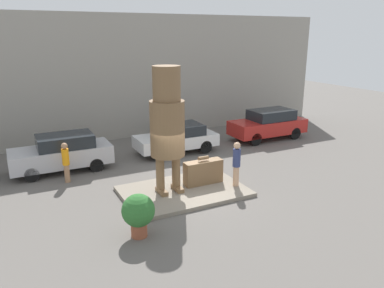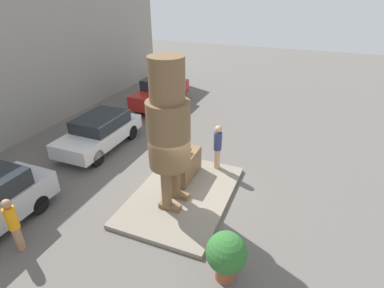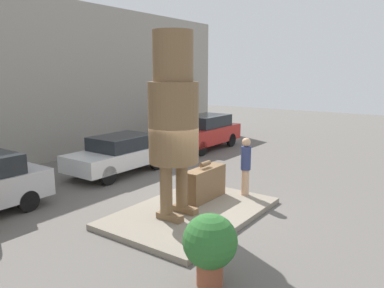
{
  "view_description": "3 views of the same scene",
  "coord_description": "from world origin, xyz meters",
  "px_view_note": "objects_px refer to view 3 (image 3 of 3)",
  "views": [
    {
      "loc": [
        -5.75,
        -12.06,
        5.95
      ],
      "look_at": [
        0.27,
        -0.17,
        1.99
      ],
      "focal_mm": 35.0,
      "sensor_mm": 36.0,
      "label": 1
    },
    {
      "loc": [
        -7.61,
        -3.41,
        6.45
      ],
      "look_at": [
        0.21,
        -0.26,
        2.0
      ],
      "focal_mm": 28.0,
      "sensor_mm": 36.0,
      "label": 2
    },
    {
      "loc": [
        -7.91,
        -5.69,
        3.86
      ],
      "look_at": [
        -0.09,
        -0.07,
        2.02
      ],
      "focal_mm": 35.0,
      "sensor_mm": 36.0,
      "label": 3
    }
  ],
  "objects_px": {
    "statue_figure": "(173,111)",
    "parked_car_red": "(204,131)",
    "tourist": "(246,164)",
    "parked_car_white": "(120,153)",
    "planter_pot": "(210,244)",
    "giant_suitcase": "(205,183)"
  },
  "relations": [
    {
      "from": "statue_figure",
      "to": "parked_car_red",
      "type": "height_order",
      "value": "statue_figure"
    },
    {
      "from": "parked_car_white",
      "to": "tourist",
      "type": "bearing_deg",
      "value": 90.8
    },
    {
      "from": "giant_suitcase",
      "to": "parked_car_red",
      "type": "distance_m",
      "value": 8.19
    },
    {
      "from": "statue_figure",
      "to": "tourist",
      "type": "relative_size",
      "value": 2.64
    },
    {
      "from": "statue_figure",
      "to": "parked_car_white",
      "type": "distance_m",
      "value": 5.71
    },
    {
      "from": "tourist",
      "to": "planter_pot",
      "type": "relative_size",
      "value": 1.31
    },
    {
      "from": "statue_figure",
      "to": "giant_suitcase",
      "type": "xyz_separation_m",
      "value": [
        1.54,
        0.06,
        -2.28
      ]
    },
    {
      "from": "parked_car_white",
      "to": "planter_pot",
      "type": "relative_size",
      "value": 3.04
    },
    {
      "from": "parked_car_white",
      "to": "planter_pot",
      "type": "xyz_separation_m",
      "value": [
        -4.54,
        -7.11,
        0.01
      ]
    },
    {
      "from": "statue_figure",
      "to": "parked_car_red",
      "type": "distance_m",
      "value": 9.74
    },
    {
      "from": "tourist",
      "to": "parked_car_red",
      "type": "relative_size",
      "value": 0.4
    },
    {
      "from": "parked_car_white",
      "to": "planter_pot",
      "type": "bearing_deg",
      "value": 57.46
    },
    {
      "from": "tourist",
      "to": "parked_car_white",
      "type": "xyz_separation_m",
      "value": [
        -0.08,
        5.41,
        -0.34
      ]
    },
    {
      "from": "giant_suitcase",
      "to": "parked_car_red",
      "type": "relative_size",
      "value": 0.35
    },
    {
      "from": "tourist",
      "to": "parked_car_white",
      "type": "distance_m",
      "value": 5.42
    },
    {
      "from": "statue_figure",
      "to": "parked_car_white",
      "type": "bearing_deg",
      "value": 61.8
    },
    {
      "from": "statue_figure",
      "to": "giant_suitcase",
      "type": "distance_m",
      "value": 2.75
    },
    {
      "from": "tourist",
      "to": "parked_car_white",
      "type": "relative_size",
      "value": 0.43
    },
    {
      "from": "tourist",
      "to": "parked_car_red",
      "type": "xyz_separation_m",
      "value": [
        5.75,
        5.36,
        -0.22
      ]
    },
    {
      "from": "giant_suitcase",
      "to": "planter_pot",
      "type": "bearing_deg",
      "value": -145.11
    },
    {
      "from": "tourist",
      "to": "parked_car_red",
      "type": "bearing_deg",
      "value": 42.98
    },
    {
      "from": "tourist",
      "to": "parked_car_red",
      "type": "height_order",
      "value": "tourist"
    }
  ]
}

